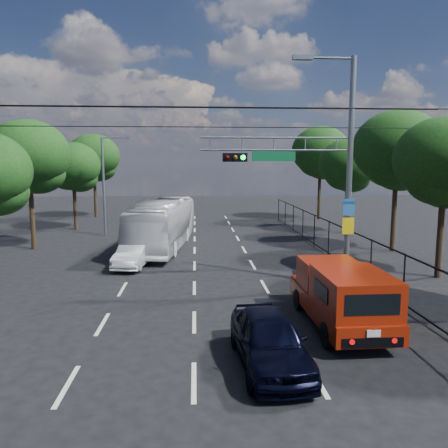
{
  "coord_description": "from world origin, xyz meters",
  "views": [
    {
      "loc": [
        0.08,
        -9.91,
        5.23
      ],
      "look_at": [
        1.22,
        7.38,
        2.8
      ],
      "focal_mm": 35.0,
      "sensor_mm": 36.0,
      "label": 1
    }
  ],
  "objects": [
    {
      "name": "tree_left_e",
      "position": [
        -9.58,
        33.02,
        5.53
      ],
      "size": [
        4.92,
        4.92,
        7.99
      ],
      "color": "black",
      "rests_on": "ground"
    },
    {
      "name": "white_bus",
      "position": [
        -1.92,
        16.99,
        1.48
      ],
      "size": [
        3.77,
        10.86,
        2.96
      ],
      "primitive_type": "imported",
      "rotation": [
        0.0,
        0.0,
        -0.12
      ],
      "color": "silver",
      "rests_on": "ground"
    },
    {
      "name": "streetlight_left",
      "position": [
        -6.33,
        22.0,
        3.94
      ],
      "size": [
        2.09,
        0.22,
        7.08
      ],
      "color": "slate",
      "rests_on": "ground"
    },
    {
      "name": "tree_left_d",
      "position": [
        -9.38,
        25.02,
        4.72
      ],
      "size": [
        4.2,
        4.2,
        6.83
      ],
      "color": "black",
      "rests_on": "ground"
    },
    {
      "name": "red_pickup",
      "position": [
        4.69,
        3.29,
        1.09
      ],
      "size": [
        2.11,
        5.52,
        2.04
      ],
      "color": "black",
      "rests_on": "ground"
    },
    {
      "name": "tree_right_c",
      "position": [
        11.82,
        15.02,
        5.73
      ],
      "size": [
        5.1,
        5.1,
        8.29
      ],
      "color": "black",
      "rests_on": "ground"
    },
    {
      "name": "fence_right",
      "position": [
        7.6,
        12.17,
        1.03
      ],
      "size": [
        0.06,
        34.03,
        2.0
      ],
      "color": "black",
      "rests_on": "ground"
    },
    {
      "name": "white_van",
      "position": [
        -3.09,
        12.12,
        0.62
      ],
      "size": [
        1.81,
        3.93,
        1.25
      ],
      "primitive_type": "imported",
      "rotation": [
        0.0,
        0.0,
        -0.13
      ],
      "color": "silver",
      "rests_on": "ground"
    },
    {
      "name": "utility_wires",
      "position": [
        0.0,
        8.83,
        7.23
      ],
      "size": [
        22.0,
        5.04,
        0.74
      ],
      "color": "black",
      "rests_on": "ground"
    },
    {
      "name": "tree_right_b",
      "position": [
        11.22,
        9.02,
        5.06
      ],
      "size": [
        4.5,
        4.5,
        7.31
      ],
      "color": "black",
      "rests_on": "ground"
    },
    {
      "name": "lane_markings",
      "position": [
        -0.0,
        14.0,
        0.01
      ],
      "size": [
        6.12,
        38.0,
        0.01
      ],
      "color": "beige",
      "rests_on": "ground"
    },
    {
      "name": "tree_left_c",
      "position": [
        -9.78,
        17.02,
        5.4
      ],
      "size": [
        4.8,
        4.8,
        7.8
      ],
      "color": "black",
      "rests_on": "ground"
    },
    {
      "name": "tree_right_d",
      "position": [
        11.42,
        22.02,
        4.85
      ],
      "size": [
        4.32,
        4.32,
        7.02
      ],
      "color": "black",
      "rests_on": "ground"
    },
    {
      "name": "ground",
      "position": [
        0.0,
        0.0,
        0.0
      ],
      "size": [
        120.0,
        120.0,
        0.0
      ],
      "primitive_type": "plane",
      "color": "black",
      "rests_on": "ground"
    },
    {
      "name": "signal_mast",
      "position": [
        5.28,
        7.99,
        5.24
      ],
      "size": [
        6.43,
        0.39,
        9.5
      ],
      "color": "slate",
      "rests_on": "ground"
    },
    {
      "name": "tree_right_e",
      "position": [
        11.62,
        30.02,
        5.94
      ],
      "size": [
        5.28,
        5.28,
        8.58
      ],
      "color": "black",
      "rests_on": "ground"
    },
    {
      "name": "navy_hatchback",
      "position": [
        1.95,
        0.73,
        0.71
      ],
      "size": [
        1.92,
        4.26,
        1.42
      ],
      "primitive_type": "imported",
      "rotation": [
        0.0,
        0.0,
        0.06
      ],
      "color": "black",
      "rests_on": "ground"
    }
  ]
}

